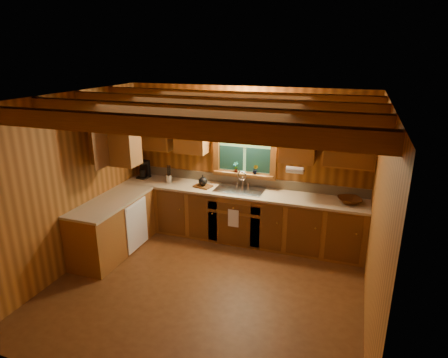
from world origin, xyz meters
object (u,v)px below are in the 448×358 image
sink (240,193)px  cutting_board (203,186)px  wicker_basket (350,200)px  coffee_maker (144,169)px

sink → cutting_board: 0.65m
sink → cutting_board: (-0.65, -0.06, 0.06)m
wicker_basket → sink: bearing=179.9°
cutting_board → coffee_maker: bearing=-173.8°
sink → cutting_board: size_ratio=2.76×
sink → wicker_basket: bearing=-0.1°
sink → coffee_maker: bearing=177.7°
wicker_basket → cutting_board: bearing=-178.7°
cutting_board → wicker_basket: (2.43, 0.06, 0.03)m
sink → cutting_board: bearing=-175.0°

